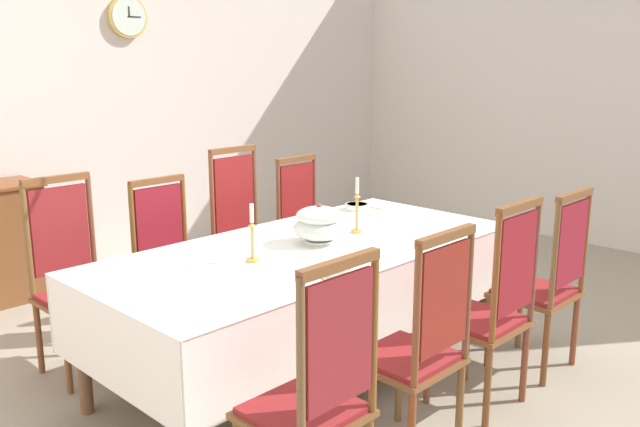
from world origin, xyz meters
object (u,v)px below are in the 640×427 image
(chair_south_c, at_px, (491,306))
(chair_north_a, at_px, (73,277))
(candlestick_east, at_px, (357,211))
(spoon_primary, at_px, (365,206))
(chair_north_c, at_px, (245,233))
(chair_south_b, at_px, (419,344))
(dining_table, at_px, (309,258))
(chair_north_b, at_px, (172,258))
(chair_south_d, at_px, (547,280))
(chair_south_a, at_px, (316,394))
(candlestick_west, at_px, (252,239))
(chair_north_d, at_px, (308,224))
(bowl_near_right, at_px, (337,270))
(bowl_near_left, at_px, (357,206))
(soup_tureen, at_px, (319,224))
(mounted_clock, at_px, (128,17))
(spoon_secondary, at_px, (319,276))

(chair_south_c, bearing_deg, chair_north_a, 123.16)
(candlestick_east, xyz_separation_m, spoon_primary, (0.60, 0.44, -0.13))
(chair_north_c, bearing_deg, chair_north_a, 0.11)
(chair_south_b, bearing_deg, candlestick_east, 54.71)
(chair_south_c, distance_m, candlestick_east, 1.05)
(dining_table, height_order, chair_north_b, chair_north_b)
(chair_south_b, relative_size, chair_north_b, 1.04)
(chair_north_b, bearing_deg, spoon_primary, 157.32)
(chair_north_c, distance_m, chair_south_d, 2.08)
(chair_south_a, relative_size, chair_north_b, 1.07)
(chair_south_c, bearing_deg, candlestick_west, 127.70)
(chair_north_d, height_order, bowl_near_right, chair_north_d)
(chair_north_c, xyz_separation_m, candlestick_west, (-0.77, -0.99, 0.30))
(candlestick_east, bearing_deg, bowl_near_left, 41.03)
(chair_south_a, height_order, chair_north_d, chair_south_a)
(candlestick_west, bearing_deg, candlestick_east, 0.00)
(chair_north_c, xyz_separation_m, soup_tureen, (-0.26, -0.99, 0.29))
(chair_north_b, xyz_separation_m, mounted_clock, (0.83, 1.78, 1.61))
(chair_north_b, height_order, chair_north_d, chair_north_d)
(chair_south_a, bearing_deg, bowl_near_right, 37.50)
(chair_north_c, bearing_deg, chair_north_b, 0.77)
(bowl_near_right, bearing_deg, chair_north_d, 49.63)
(chair_south_d, relative_size, candlestick_east, 3.19)
(spoon_primary, bearing_deg, spoon_secondary, -151.55)
(bowl_near_left, distance_m, spoon_secondary, 1.52)
(chair_north_a, height_order, candlestick_west, chair_north_a)
(chair_north_a, height_order, mounted_clock, mounted_clock)
(chair_north_a, distance_m, chair_south_c, 2.37)
(chair_north_b, xyz_separation_m, chair_north_c, (0.63, 0.01, 0.05))
(chair_north_d, relative_size, soup_tureen, 3.57)
(chair_south_b, xyz_separation_m, chair_south_c, (0.63, -0.00, 0.01))
(chair_north_b, relative_size, candlestick_west, 3.39)
(chair_south_a, height_order, chair_north_b, chair_south_a)
(candlestick_east, bearing_deg, chair_south_b, -125.29)
(chair_south_b, bearing_deg, chair_south_a, -179.86)
(chair_south_c, bearing_deg, soup_tureen, 104.84)
(dining_table, relative_size, chair_south_a, 2.24)
(chair_north_a, distance_m, chair_north_c, 1.29)
(candlestick_east, xyz_separation_m, bowl_near_right, (-0.68, -0.47, -0.12))
(chair_south_a, relative_size, chair_south_d, 1.03)
(candlestick_east, xyz_separation_m, bowl_near_left, (0.48, 0.42, -0.11))
(chair_south_c, height_order, candlestick_east, chair_south_c)
(chair_south_c, bearing_deg, chair_south_a, 179.99)
(chair_south_b, xyz_separation_m, candlestick_west, (-0.14, 0.99, 0.33))
(bowl_near_left, xyz_separation_m, spoon_secondary, (-1.26, -0.86, -0.02))
(candlestick_west, bearing_deg, chair_south_c, -52.30)
(soup_tureen, bearing_deg, bowl_near_right, -126.87)
(chair_south_a, distance_m, chair_north_a, 1.98)
(chair_north_b, bearing_deg, chair_south_b, 90.00)
(chair_north_a, xyz_separation_m, soup_tureen, (1.03, -0.99, 0.30))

